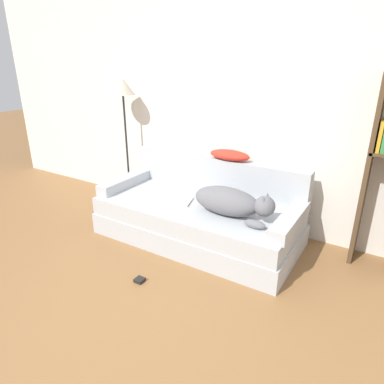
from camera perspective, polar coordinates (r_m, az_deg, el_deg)
The scene contains 11 objects.
ground_plane at distance 2.48m, azimuth -23.91°, elevation -25.07°, with size 20.00×20.00×0.00m, color olive.
wall_back at distance 3.66m, azimuth 6.36°, elevation 15.50°, with size 7.15×0.06×2.70m.
couch at distance 3.45m, azimuth 0.84°, elevation -4.90°, with size 1.99×0.94×0.39m.
couch_backrest at distance 3.62m, azimuth 4.14°, elevation 2.96°, with size 1.95×0.15×0.37m.
couch_arm_left at distance 3.86m, azimuth -10.97°, elevation 1.75°, with size 0.15×0.75×0.11m.
couch_arm_right at distance 3.01m, azimuth 16.03°, elevation -4.57°, with size 0.15×0.75×0.11m.
dog at distance 3.08m, azimuth 6.54°, elevation -1.64°, with size 0.77×0.32×0.27m.
laptop at distance 3.41m, azimuth -3.03°, elevation -1.40°, with size 0.39×0.31×0.02m.
throw_pillow at distance 3.47m, azimuth 6.30°, elevation 6.13°, with size 0.43×0.19×0.10m.
floor_lamp at distance 4.17m, azimuth -11.40°, elevation 15.31°, with size 0.28×0.28×1.52m.
power_adapter at distance 2.95m, azimuth -8.73°, elevation -14.30°, with size 0.07×0.07×0.03m.
Camera 1 is at (1.58, -0.81, 1.73)m, focal length 32.00 mm.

